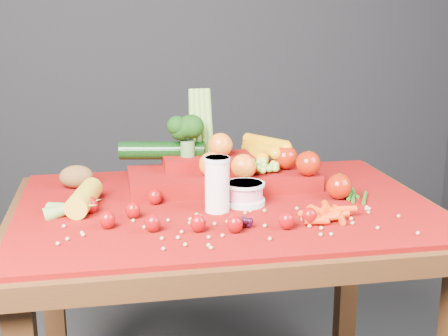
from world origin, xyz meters
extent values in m
cube|color=black|center=(0.00, 1.50, 1.25)|extent=(3.00, 0.02, 2.50)
cube|color=#331F0B|center=(0.00, 0.00, 0.72)|extent=(1.10, 0.80, 0.05)
cube|color=#331F0B|center=(-0.48, 0.33, 0.35)|extent=(0.06, 0.06, 0.70)
cube|color=#331F0B|center=(0.48, 0.33, 0.35)|extent=(0.06, 0.06, 0.70)
cube|color=#7D0408|center=(0.00, 0.00, 0.76)|extent=(1.05, 0.75, 0.01)
cylinder|color=#F4DAD4|center=(-0.03, -0.06, 0.83)|extent=(0.06, 0.06, 0.14)
cylinder|color=silver|center=(-0.03, -0.06, 0.89)|extent=(0.06, 0.06, 0.01)
cylinder|color=silver|center=(0.05, -0.02, 0.77)|extent=(0.11, 0.11, 0.01)
cylinder|color=pink|center=(0.05, -0.02, 0.80)|extent=(0.09, 0.09, 0.04)
cylinder|color=silver|center=(0.05, -0.02, 0.82)|extent=(0.10, 0.10, 0.01)
ellipsoid|color=#990A07|center=(-0.24, -0.08, 0.78)|extent=(0.04, 0.04, 0.04)
cone|color=#0E4F10|center=(-0.24, -0.08, 0.80)|extent=(0.03, 0.03, 0.01)
ellipsoid|color=#990A07|center=(-0.30, -0.14, 0.78)|extent=(0.04, 0.04, 0.04)
cone|color=#0E4F10|center=(-0.30, -0.14, 0.80)|extent=(0.03, 0.03, 0.01)
ellipsoid|color=#990A07|center=(-0.20, -0.18, 0.78)|extent=(0.04, 0.04, 0.04)
cone|color=#0E4F10|center=(-0.20, -0.18, 0.80)|extent=(0.03, 0.03, 0.01)
ellipsoid|color=#990A07|center=(-0.10, -0.20, 0.78)|extent=(0.04, 0.04, 0.04)
cone|color=#0E4F10|center=(-0.10, -0.20, 0.80)|extent=(0.03, 0.03, 0.01)
ellipsoid|color=#990A07|center=(-0.02, -0.22, 0.78)|extent=(0.04, 0.04, 0.04)
cone|color=#0E4F10|center=(-0.02, -0.22, 0.80)|extent=(0.03, 0.03, 0.01)
ellipsoid|color=#990A07|center=(0.10, -0.22, 0.78)|extent=(0.04, 0.04, 0.04)
cone|color=#0E4F10|center=(0.10, -0.22, 0.80)|extent=(0.03, 0.03, 0.01)
ellipsoid|color=#990A07|center=(-0.18, 0.02, 0.78)|extent=(0.04, 0.04, 0.04)
cone|color=#0E4F10|center=(-0.18, 0.02, 0.80)|extent=(0.03, 0.03, 0.01)
ellipsoid|color=#990A07|center=(-0.34, -0.02, 0.78)|extent=(0.04, 0.04, 0.04)
cone|color=#0E4F10|center=(-0.34, -0.02, 0.80)|extent=(0.03, 0.03, 0.01)
ellipsoid|color=#990A07|center=(0.16, -0.20, 0.78)|extent=(0.04, 0.04, 0.04)
cone|color=#0E4F10|center=(0.16, -0.20, 0.80)|extent=(0.03, 0.03, 0.01)
cylinder|color=yellow|center=(-0.36, 0.02, 0.79)|extent=(0.09, 0.19, 0.06)
ellipsoid|color=brown|center=(-0.38, 0.21, 0.79)|extent=(0.09, 0.07, 0.06)
cube|color=#7D0408|center=(0.02, 0.15, 0.78)|extent=(0.52, 0.22, 0.04)
cube|color=#7D0408|center=(0.00, 0.20, 0.82)|extent=(0.28, 0.12, 0.03)
sphere|color=#961500|center=(0.24, 0.06, 0.84)|extent=(0.07, 0.07, 0.07)
sphere|color=#961500|center=(0.30, -0.02, 0.80)|extent=(0.07, 0.07, 0.07)
sphere|color=#961500|center=(0.20, 0.14, 0.84)|extent=(0.07, 0.07, 0.07)
sphere|color=#B6330B|center=(-0.02, 0.10, 0.84)|extent=(0.07, 0.07, 0.07)
sphere|color=#B6330B|center=(0.06, 0.06, 0.84)|extent=(0.07, 0.07, 0.07)
sphere|color=#B6330B|center=(0.02, 0.18, 0.88)|extent=(0.07, 0.07, 0.07)
cylinder|color=#E9A600|center=(0.11, 0.22, 0.82)|extent=(0.06, 0.18, 0.04)
cylinder|color=#E9A600|center=(0.13, 0.22, 0.84)|extent=(0.04, 0.18, 0.04)
cylinder|color=#E9A600|center=(0.15, 0.22, 0.85)|extent=(0.08, 0.18, 0.04)
cylinder|color=#E9A600|center=(0.16, 0.22, 0.87)|extent=(0.11, 0.18, 0.04)
cylinder|color=#3F662D|center=(-0.07, 0.20, 0.86)|extent=(0.04, 0.04, 0.04)
cylinder|color=olive|center=(-0.05, 0.24, 0.92)|extent=(0.03, 0.06, 0.22)
cylinder|color=olive|center=(-0.03, 0.24, 0.92)|extent=(0.02, 0.06, 0.22)
cylinder|color=olive|center=(-0.02, 0.24, 0.92)|extent=(0.02, 0.06, 0.22)
cylinder|color=olive|center=(0.00, 0.24, 0.92)|extent=(0.03, 0.06, 0.22)
cylinder|color=black|center=(-0.14, 0.24, 0.85)|extent=(0.25, 0.09, 0.05)
camera|label=1|loc=(-0.29, -1.51, 1.25)|focal=50.00mm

